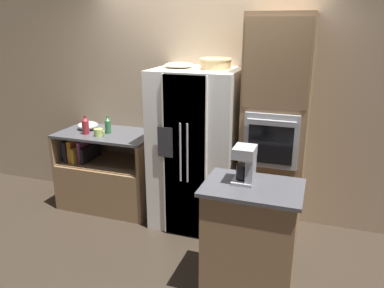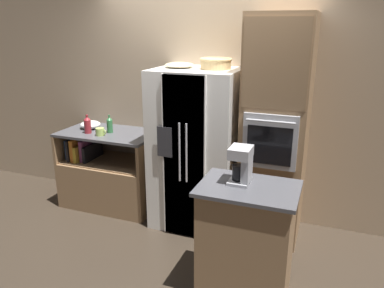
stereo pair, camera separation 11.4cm
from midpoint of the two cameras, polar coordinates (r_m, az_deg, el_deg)
name	(u,v)px [view 2 (the right image)]	position (r m, az deg, el deg)	size (l,w,h in m)	color
ground_plane	(192,222)	(4.34, 0.74, -11.74)	(20.00, 20.00, 0.00)	#382D23
wall_back	(206,93)	(4.26, 2.93, 7.82)	(12.00, 0.06, 2.80)	tan
counter_left	(111,177)	(4.70, -11.60, -4.97)	(1.14, 0.67, 0.93)	#93704C
refrigerator	(196,149)	(4.02, 1.49, -0.83)	(0.88, 0.77, 1.71)	white
wall_oven	(275,131)	(3.81, 13.44, 1.88)	(0.61, 0.70, 2.25)	#93704C
island_counter	(246,241)	(3.13, 9.29, -14.40)	(0.76, 0.55, 0.96)	#93704C
wicker_basket	(216,63)	(3.81, 4.53, 12.18)	(0.32, 0.32, 0.11)	tan
fruit_bowl	(179,65)	(3.93, -1.11, 11.96)	(0.30, 0.30, 0.06)	beige
bottle_tall	(87,125)	(4.49, -14.94, 2.88)	(0.08, 0.08, 0.22)	maroon
bottle_short	(110,125)	(4.45, -11.72, 2.91)	(0.07, 0.07, 0.21)	#33723F
mug	(100,132)	(4.37, -13.09, 1.82)	(0.13, 0.10, 0.09)	#B2D166
mixing_bowl	(90,125)	(4.70, -14.57, 2.87)	(0.24, 0.24, 0.09)	white
coffee_maker	(243,164)	(2.90, 8.84, -3.00)	(0.16, 0.20, 0.29)	#B2B2B7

